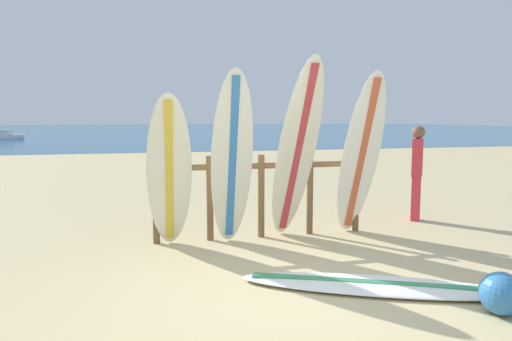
{
  "coord_description": "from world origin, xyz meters",
  "views": [
    {
      "loc": [
        -1.23,
        -3.72,
        1.65
      ],
      "look_at": [
        0.32,
        2.61,
        0.89
      ],
      "focal_mm": 32.44,
      "sensor_mm": 36.0,
      "label": 1
    }
  ],
  "objects": [
    {
      "name": "surfboard_leaning_center_left",
      "position": [
        0.71,
        1.96,
        1.2
      ],
      "size": [
        0.69,
        1.08,
        2.4
      ],
      "color": "silver",
      "rests_on": "ground"
    },
    {
      "name": "surfboard_leaning_center",
      "position": [
        1.61,
        1.96,
        1.12
      ],
      "size": [
        0.54,
        0.9,
        2.24
      ],
      "color": "white",
      "rests_on": "ground"
    },
    {
      "name": "surfboard_rack",
      "position": [
        0.32,
        2.31,
        0.69
      ],
      "size": [
        2.93,
        0.09,
        1.14
      ],
      "color": "brown",
      "rests_on": "ground"
    },
    {
      "name": "surfboard_leaning_left",
      "position": [
        -0.14,
        2.0,
        1.12
      ],
      "size": [
        0.57,
        0.58,
        2.24
      ],
      "color": "silver",
      "rests_on": "ground"
    },
    {
      "name": "beach_ball",
      "position": [
        1.65,
        -0.61,
        0.18
      ],
      "size": [
        0.36,
        0.36,
        0.36
      ],
      "primitive_type": "sphere",
      "color": "#3372B2",
      "rests_on": "ground"
    },
    {
      "name": "beachgoer_standing",
      "position": [
        2.97,
        2.72,
        0.83
      ],
      "size": [
        0.27,
        0.29,
        1.51
      ],
      "color": "#D8333F",
      "rests_on": "ground"
    },
    {
      "name": "ground_plane",
      "position": [
        0.0,
        0.0,
        0.0
      ],
      "size": [
        120.0,
        120.0,
        0.0
      ],
      "primitive_type": "plane",
      "color": "#CCB784"
    },
    {
      "name": "surfboard_leaning_far_left",
      "position": [
        -0.93,
        2.0,
        0.97
      ],
      "size": [
        0.57,
        0.69,
        1.93
      ],
      "color": "silver",
      "rests_on": "ground"
    },
    {
      "name": "ocean_water",
      "position": [
        0.0,
        58.0,
        0.0
      ],
      "size": [
        120.0,
        80.0,
        0.01
      ],
      "primitive_type": "cube",
      "color": "#1E5984",
      "rests_on": "ground"
    },
    {
      "name": "small_boat_offshore",
      "position": [
        -10.97,
        33.31,
        0.26
      ],
      "size": [
        2.62,
        1.86,
        0.71
      ],
      "color": "silver",
      "rests_on": "ocean_water"
    },
    {
      "name": "surfboard_lying_on_sand",
      "position": [
        0.93,
        0.16,
        0.04
      ],
      "size": [
        2.65,
        1.61,
        0.08
      ],
      "color": "white",
      "rests_on": "ground"
    }
  ]
}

